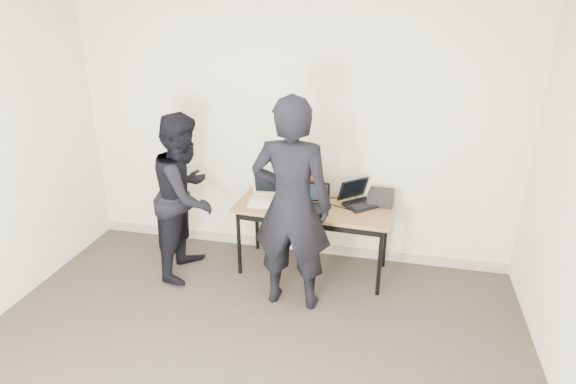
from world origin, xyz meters
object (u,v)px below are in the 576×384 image
(laptop_beige, at_px, (267,197))
(laptop_right, at_px, (359,199))
(equipment_box, at_px, (381,197))
(desk, at_px, (313,211))
(person_typist, at_px, (292,206))
(laptop_center, at_px, (313,203))
(person_observer, at_px, (186,196))
(leather_satchel, at_px, (300,184))

(laptop_beige, height_order, laptop_right, laptop_beige)
(laptop_right, height_order, equipment_box, laptop_right)
(desk, height_order, equipment_box, equipment_box)
(equipment_box, bearing_deg, laptop_beige, -169.72)
(laptop_beige, xyz_separation_m, person_typist, (0.37, -0.56, 0.18))
(laptop_center, distance_m, person_observer, 1.23)
(person_observer, bearing_deg, equipment_box, -77.30)
(leather_satchel, distance_m, person_typist, 0.80)
(laptop_beige, height_order, equipment_box, laptop_beige)
(person_typist, height_order, person_observer, person_typist)
(equipment_box, xyz_separation_m, person_typist, (-0.72, -0.76, 0.17))
(leather_satchel, relative_size, person_typist, 0.19)
(laptop_right, relative_size, person_observer, 0.27)
(desk, relative_size, person_observer, 0.94)
(laptop_beige, bearing_deg, desk, -4.18)
(laptop_beige, height_order, leather_satchel, laptop_beige)
(equipment_box, relative_size, person_typist, 0.12)
(equipment_box, bearing_deg, laptop_right, -166.12)
(laptop_right, bearing_deg, laptop_beige, 146.96)
(laptop_center, bearing_deg, laptop_right, 18.91)
(leather_satchel, xyz_separation_m, person_typist, (0.09, -0.79, 0.11))
(laptop_beige, relative_size, laptop_right, 0.78)
(laptop_center, distance_m, person_typist, 0.55)
(laptop_right, distance_m, equipment_box, 0.22)
(desk, relative_size, person_typist, 0.80)
(laptop_center, xyz_separation_m, leather_satchel, (-0.18, 0.28, 0.07))
(desk, height_order, laptop_right, laptop_right)
(leather_satchel, relative_size, equipment_box, 1.51)
(person_typist, distance_m, person_observer, 1.17)
(laptop_center, distance_m, laptop_right, 0.46)
(person_observer, bearing_deg, desk, -79.23)
(leather_satchel, bearing_deg, desk, -51.65)
(laptop_right, distance_m, person_typist, 0.89)
(laptop_beige, height_order, laptop_center, laptop_beige)
(laptop_center, bearing_deg, laptop_beige, 168.01)
(equipment_box, distance_m, person_typist, 1.06)
(equipment_box, xyz_separation_m, person_observer, (-1.84, -0.44, 0.03))
(laptop_right, bearing_deg, person_observer, 150.78)
(person_typist, bearing_deg, equipment_box, -133.26)
(leather_satchel, xyz_separation_m, person_observer, (-1.03, -0.47, -0.03))
(equipment_box, bearing_deg, leather_satchel, 177.48)
(laptop_center, height_order, laptop_right, laptop_center)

